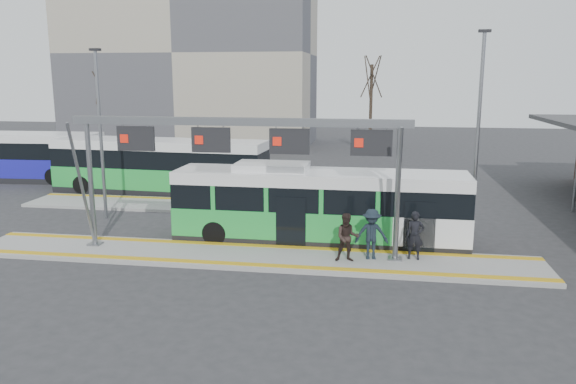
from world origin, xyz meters
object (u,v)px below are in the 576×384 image
Objects in this scene: gantry at (240,146)px; passenger_b at (347,237)px; passenger_a at (415,236)px; passenger_c at (372,234)px; hero_bus at (319,207)px.

passenger_b is (4.08, -0.44, -3.25)m from gantry.
passenger_b is (-2.47, -0.64, -0.00)m from passenger_a.
passenger_b is 0.95× the size of passenger_c.
hero_bus is 3.15m from passenger_b.
passenger_b is at bearing -6.18° from gantry.
passenger_c is at bearing -166.97° from passenger_a.
hero_bus is at bearing 125.05° from passenger_c.
hero_bus is 4.42m from passenger_a.
passenger_b is 0.97m from passenger_c.
hero_bus is at bearing 108.32° from passenger_b.
passenger_a is at bearing 7.12° from passenger_b.
passenger_a is 0.95× the size of passenger_c.
gantry reaches higher than passenger_b.
passenger_c is (0.88, 0.42, 0.05)m from passenger_b.
gantry is at bearing 171.66° from passenger_c.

